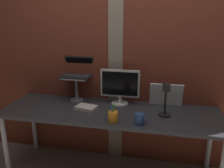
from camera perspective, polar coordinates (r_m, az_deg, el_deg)
The scene contains 10 objects.
brick_wall_back at distance 2.56m, azimuth 3.32°, elevation 7.54°, with size 3.70×0.16×2.48m.
desk at distance 2.37m, azimuth -0.50°, elevation -7.97°, with size 2.17×0.67×0.72m.
monitor at distance 2.46m, azimuth 1.96°, elevation -0.28°, with size 0.41×0.18×0.37m.
laptop_stand at distance 2.60m, azimuth -8.67°, elevation -0.23°, with size 0.28×0.22×0.27m.
laptop at distance 2.62m, azimuth -8.30°, elevation 3.26°, with size 0.33×0.27×0.21m.
whiteboard_panel at distance 2.49m, azimuth 13.02°, elevation -2.58°, with size 0.33×0.02×0.25m, color white.
desk_lamp at distance 2.17m, azimuth 12.95°, elevation -2.90°, with size 0.12×0.20×0.34m.
pen_cup at distance 2.10m, azimuth 0.26°, elevation -7.95°, with size 0.09×0.09×0.17m.
coffee_mug at distance 2.07m, azimuth 6.70°, elevation -8.45°, with size 0.12×0.08×0.10m.
paper_clutter_stack at distance 2.40m, azimuth -6.31°, elevation -5.69°, with size 0.20×0.14×0.03m, color silver.
Camera 1 is at (0.38, -2.14, 1.64)m, focal length 37.61 mm.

